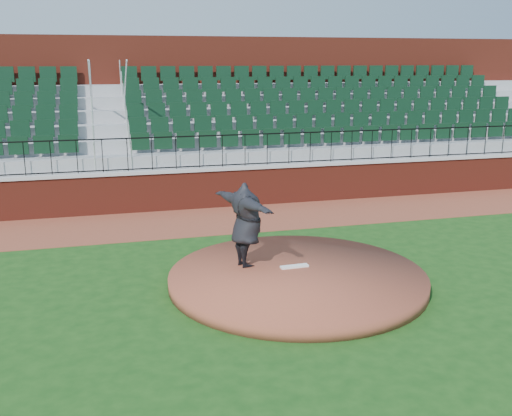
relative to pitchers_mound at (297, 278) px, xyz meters
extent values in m
plane|color=#174012|center=(-0.48, 0.10, -0.12)|extent=(90.00, 90.00, 0.00)
cube|color=brown|center=(-0.48, 5.50, -0.12)|extent=(34.00, 3.20, 0.01)
cube|color=maroon|center=(-0.48, 7.10, 0.47)|extent=(34.00, 0.35, 1.20)
cube|color=#B7B7B7|center=(-0.48, 7.10, 1.12)|extent=(34.00, 0.45, 0.10)
cube|color=maroon|center=(-0.48, 12.62, 2.62)|extent=(34.00, 0.50, 5.50)
cylinder|color=brown|center=(0.00, 0.00, 0.00)|extent=(5.42, 5.42, 0.25)
cube|color=white|center=(0.05, 0.33, 0.15)|extent=(0.62, 0.18, 0.04)
imported|color=black|center=(-0.94, 0.70, 1.05)|extent=(1.24, 2.36, 1.85)
camera|label=1|loc=(-3.88, -11.12, 4.49)|focal=41.48mm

